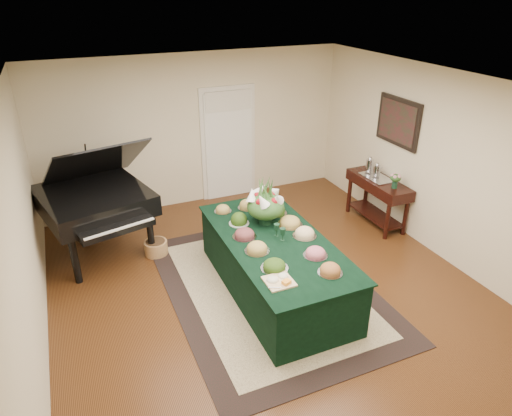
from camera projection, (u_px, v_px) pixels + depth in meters
name	position (u px, v px, depth m)	size (l,w,h in m)	color
ground	(265.00, 285.00, 6.25)	(6.00, 6.00, 0.00)	black
area_rug	(268.00, 287.00, 6.21)	(2.57, 3.60, 0.01)	black
kitchen_doorway	(229.00, 145.00, 8.44)	(1.05, 0.07, 2.10)	silver
buffet_table	(275.00, 265.00, 6.00)	(1.25, 2.64, 0.78)	black
food_platters	(273.00, 230.00, 5.97)	(1.03, 2.24, 0.13)	#B8B8C1
cutting_board	(278.00, 279.00, 5.00)	(0.31, 0.31, 0.10)	tan
green_goblets	(280.00, 232.00, 5.82)	(0.10, 0.21, 0.18)	#13311F
floral_centerpiece	(266.00, 202.00, 6.10)	(0.53, 0.53, 0.53)	#13311F
grand_piano	(95.00, 199.00, 6.66)	(1.78, 1.97, 1.76)	black
wicker_basket	(156.00, 248.00, 6.92)	(0.35, 0.35, 0.22)	#9A6B3E
mahogany_sideboard	(378.00, 190.00, 7.62)	(0.45, 1.26, 0.80)	black
tea_service	(374.00, 169.00, 7.63)	(0.34, 0.58, 0.30)	#B8B8C1
pink_bouquet	(396.00, 178.00, 7.15)	(0.19, 0.19, 0.25)	#13311F
wall_painting	(398.00, 122.00, 7.19)	(0.05, 0.95, 0.75)	black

